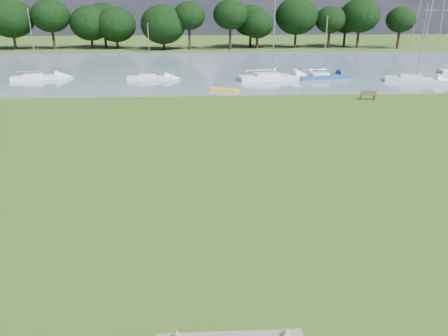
{
  "coord_description": "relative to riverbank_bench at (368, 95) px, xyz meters",
  "views": [
    {
      "loc": [
        -0.7,
        -22.48,
        9.0
      ],
      "look_at": [
        0.42,
        -2.0,
        1.19
      ],
      "focal_mm": 35.0,
      "sensor_mm": 36.0,
      "label": 1
    }
  ],
  "objects": [
    {
      "name": "far_bank",
      "position": [
        -15.75,
        52.77,
        -0.47
      ],
      "size": [
        220.0,
        20.0,
        0.4
      ],
      "primitive_type": "cube",
      "color": "#4C6626",
      "rests_on": "ground"
    },
    {
      "name": "kayak",
      "position": [
        -13.84,
        4.77,
        -0.27
      ],
      "size": [
        3.09,
        1.89,
        0.31
      ],
      "primitive_type": "cube",
      "rotation": [
        0.0,
        0.0,
        -0.41
      ],
      "color": "yellow",
      "rests_on": "river"
    },
    {
      "name": "ground",
      "position": [
        -15.75,
        -19.23,
        -0.47
      ],
      "size": [
        220.0,
        220.0,
        0.0
      ],
      "primitive_type": "plane",
      "color": "#4B5F22"
    },
    {
      "name": "tree_line",
      "position": [
        -28.65,
        48.77,
        5.4
      ],
      "size": [
        116.28,
        8.08,
        9.78
      ],
      "color": "black",
      "rests_on": "far_bank"
    },
    {
      "name": "sailboat_4",
      "position": [
        -36.49,
        13.67,
        0.02
      ],
      "size": [
        6.51,
        3.21,
        8.27
      ],
      "rotation": [
        0.0,
        0.0,
        0.24
      ],
      "color": "white",
      "rests_on": "river"
    },
    {
      "name": "sailboat_7",
      "position": [
        -22.58,
        12.87,
        -0.03
      ],
      "size": [
        5.75,
        2.04,
        6.64
      ],
      "rotation": [
        0.0,
        0.0,
        -0.08
      ],
      "color": "white",
      "rests_on": "river"
    },
    {
      "name": "sailboat_8",
      "position": [
        -7.69,
        11.87,
        0.08
      ],
      "size": [
        8.63,
        3.77,
        9.47
      ],
      "rotation": [
        0.0,
        0.0,
        0.18
      ],
      "color": "white",
      "rests_on": "river"
    },
    {
      "name": "river",
      "position": [
        -15.75,
        22.77,
        -0.47
      ],
      "size": [
        220.0,
        40.0,
        0.1
      ],
      "primitive_type": "cube",
      "color": "slate",
      "rests_on": "ground"
    },
    {
      "name": "sailboat_2",
      "position": [
        -1.2,
        12.43,
        0.05
      ],
      "size": [
        6.71,
        3.1,
        7.44
      ],
      "rotation": [
        0.0,
        0.0,
        0.21
      ],
      "color": "navy",
      "rests_on": "river"
    },
    {
      "name": "riverbank_bench",
      "position": [
        0.0,
        0.0,
        0.0
      ],
      "size": [
        1.57,
        0.65,
        0.94
      ],
      "rotation": [
        0.0,
        0.0,
        -0.13
      ],
      "color": "brown",
      "rests_on": "ground"
    },
    {
      "name": "sailboat_0",
      "position": [
        9.2,
        9.27,
        0.06
      ],
      "size": [
        7.16,
        4.65,
        8.91
      ],
      "rotation": [
        0.0,
        0.0,
        -0.42
      ],
      "color": "white",
      "rests_on": "river"
    }
  ]
}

